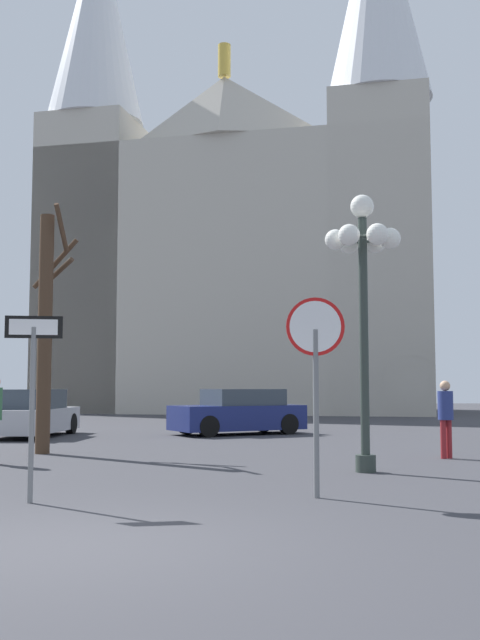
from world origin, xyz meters
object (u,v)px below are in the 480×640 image
object	(u,v)px
bare_tree	(46,327)
pedestrian_standing	(446,411)
parked_car_near_navy	(239,413)
cathedral	(241,243)
stop_sign	(316,356)
parked_car_far_silver	(31,414)
one_way_arrow_sign	(33,379)
street_lamp	(363,270)

from	to	relation	value
bare_tree	pedestrian_standing	xyz separation A→B (m)	(8.80, 0.02, -1.87)
parked_car_near_navy	pedestrian_standing	world-z (taller)	pedestrian_standing
cathedral	stop_sign	distance (m)	34.77
bare_tree	parked_car_far_silver	bearing A→B (deg)	115.85
parked_car_far_silver	one_way_arrow_sign	bearing A→B (deg)	-66.89
street_lamp	stop_sign	bearing A→B (deg)	-103.30
bare_tree	pedestrian_standing	distance (m)	9.00
cathedral	street_lamp	size ratio (longest dim) A/B	6.16
pedestrian_standing	street_lamp	bearing A→B (deg)	-122.52
stop_sign	one_way_arrow_sign	size ratio (longest dim) A/B	1.12
stop_sign	one_way_arrow_sign	distance (m)	3.81
stop_sign	parked_car_near_navy	distance (m)	13.50
cathedral	bare_tree	bearing A→B (deg)	-91.70
stop_sign	pedestrian_standing	size ratio (longest dim) A/B	1.69
bare_tree	street_lamp	bearing A→B (deg)	-21.11
parked_car_near_navy	street_lamp	bearing A→B (deg)	-70.05
stop_sign	one_way_arrow_sign	bearing A→B (deg)	-165.62
parked_car_far_silver	stop_sign	bearing A→B (deg)	-51.65
one_way_arrow_sign	bare_tree	xyz separation A→B (m)	(-2.62, 6.85, 1.24)
stop_sign	one_way_arrow_sign	xyz separation A→B (m)	(-3.67, -0.94, -0.32)
cathedral	street_lamp	bearing A→B (deg)	-78.34
one_way_arrow_sign	parked_car_near_navy	size ratio (longest dim) A/B	0.56
stop_sign	parked_car_near_navy	size ratio (longest dim) A/B	0.63
cathedral	pedestrian_standing	size ratio (longest dim) A/B	18.88
one_way_arrow_sign	stop_sign	bearing A→B (deg)	14.38
stop_sign	street_lamp	distance (m)	3.67
parked_car_far_silver	cathedral	bearing A→B (deg)	81.36
parked_car_near_navy	pedestrian_standing	distance (m)	8.98
parked_car_far_silver	pedestrian_standing	size ratio (longest dim) A/B	2.69
cathedral	parked_car_near_navy	size ratio (longest dim) A/B	7.10
bare_tree	parked_car_far_silver	size ratio (longest dim) A/B	1.29
parked_car_near_navy	cathedral	bearing A→B (deg)	97.38
one_way_arrow_sign	bare_tree	size ratio (longest dim) A/B	0.43
parked_car_near_navy	pedestrian_standing	size ratio (longest dim) A/B	2.66
bare_tree	pedestrian_standing	size ratio (longest dim) A/B	3.47
cathedral	parked_car_far_silver	bearing A→B (deg)	-98.64
parked_car_near_navy	bare_tree	bearing A→B (deg)	-115.44
parked_car_near_navy	parked_car_far_silver	bearing A→B (deg)	-162.00
stop_sign	parked_car_far_silver	world-z (taller)	stop_sign
cathedral	parked_car_near_navy	world-z (taller)	cathedral
one_way_arrow_sign	pedestrian_standing	distance (m)	9.27
cathedral	bare_tree	size ratio (longest dim) A/B	5.44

